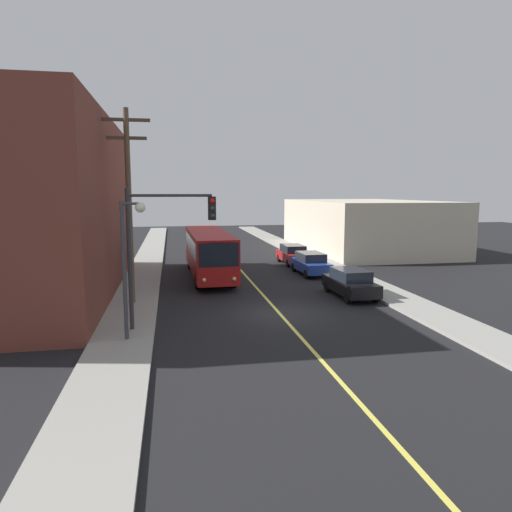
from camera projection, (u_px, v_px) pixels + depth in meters
ground_plane at (280, 314)px, 22.76m from camera, size 120.00×120.00×0.00m
sidewalk_left at (142, 280)px, 31.19m from camera, size 2.50×90.00×0.15m
sidewalk_right at (344, 273)px, 33.79m from camera, size 2.50×90.00×0.15m
lane_stripe_center at (237, 266)px, 37.37m from camera, size 0.16×60.00×0.01m
building_left_brick at (25, 207)px, 26.48m from camera, size 10.00×21.22×10.22m
building_right_warehouse at (363, 225)px, 47.78m from camera, size 12.00×20.05×5.10m
city_bus at (208, 251)px, 32.58m from camera, size 2.82×12.20×3.20m
parked_car_black at (350, 283)px, 26.28m from camera, size 1.96×4.46×1.62m
parked_car_blue at (310, 263)px, 33.44m from camera, size 1.97×4.47×1.62m
parked_car_red at (293, 254)px, 38.28m from camera, size 1.91×4.44×1.62m
utility_pole_near at (129, 198)px, 23.78m from camera, size 2.40×0.28×10.07m
traffic_signal_left_corner at (166, 232)px, 19.43m from camera, size 3.75×0.48×6.00m
street_lamp_left at (129, 250)px, 17.95m from camera, size 0.98×0.40×5.50m
fire_hydrant at (356, 274)px, 30.51m from camera, size 0.44×0.26×0.84m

